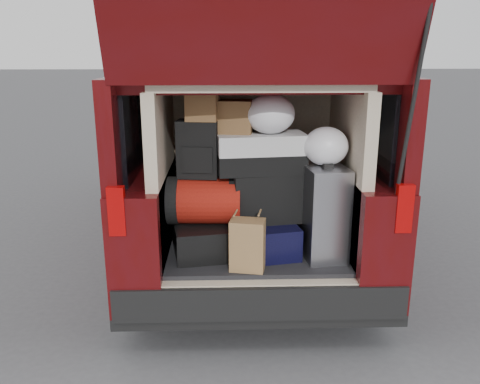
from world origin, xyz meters
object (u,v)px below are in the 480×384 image
object	(u,v)px
black_hardshell	(202,236)
navy_hardshell	(263,236)
backpack	(198,149)
twotone_duffel	(260,153)
black_soft_case	(266,196)
kraft_bag	(247,245)
red_duffel	(204,200)
silver_roller	(322,211)

from	to	relation	value
black_hardshell	navy_hardshell	size ratio (longest dim) A/B	1.07
backpack	twotone_duffel	distance (m)	0.43
black_hardshell	black_soft_case	distance (m)	0.54
navy_hardshell	kraft_bag	bearing A→B (deg)	-122.55
red_duffel	black_soft_case	xyz separation A→B (m)	(0.43, 0.04, 0.02)
silver_roller	black_soft_case	xyz separation A→B (m)	(-0.38, 0.12, 0.08)
black_hardshell	red_duffel	world-z (taller)	red_duffel
black_hardshell	red_duffel	size ratio (longest dim) A/B	1.11
navy_hardshell	backpack	xyz separation A→B (m)	(-0.45, 0.02, 0.63)
backpack	black_hardshell	bearing A→B (deg)	-9.02
black_hardshell	silver_roller	xyz separation A→B (m)	(0.83, -0.09, 0.21)
kraft_bag	backpack	bearing A→B (deg)	145.30
navy_hardshell	kraft_bag	size ratio (longest dim) A/B	1.51
black_hardshell	kraft_bag	bearing A→B (deg)	-56.31
navy_hardshell	kraft_bag	distance (m)	0.34
twotone_duffel	kraft_bag	bearing A→B (deg)	-112.71
black_soft_case	twotone_duffel	distance (m)	0.31
silver_roller	red_duffel	size ratio (longest dim) A/B	1.29
backpack	navy_hardshell	bearing A→B (deg)	3.53
navy_hardshell	silver_roller	xyz separation A→B (m)	(0.40, -0.07, 0.21)
red_duffel	backpack	distance (m)	0.36
navy_hardshell	silver_roller	distance (m)	0.46
red_duffel	navy_hardshell	bearing A→B (deg)	2.49
red_duffel	black_soft_case	distance (m)	0.43
navy_hardshell	twotone_duffel	xyz separation A→B (m)	(-0.02, 0.05, 0.59)
twotone_duffel	red_duffel	bearing A→B (deg)	-179.63
black_soft_case	black_hardshell	bearing A→B (deg)	174.24
black_soft_case	twotone_duffel	bearing A→B (deg)	161.42
silver_roller	black_soft_case	world-z (taller)	silver_roller
red_duffel	silver_roller	bearing A→B (deg)	-2.58
black_soft_case	backpack	size ratio (longest dim) A/B	1.24
silver_roller	kraft_bag	bearing A→B (deg)	-163.03
kraft_bag	red_duffel	bearing A→B (deg)	143.89
navy_hardshell	black_soft_case	bearing A→B (deg)	51.67
navy_hardshell	backpack	world-z (taller)	backpack
navy_hardshell	twotone_duffel	distance (m)	0.60
black_soft_case	navy_hardshell	bearing A→B (deg)	-126.09
kraft_bag	red_duffel	distance (m)	0.47
silver_roller	kraft_bag	xyz separation A→B (m)	(-0.53, -0.23, -0.15)
black_hardshell	silver_roller	bearing A→B (deg)	-15.88
silver_roller	twotone_duffel	world-z (taller)	twotone_duffel
red_duffel	kraft_bag	bearing A→B (deg)	-44.47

